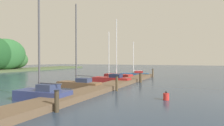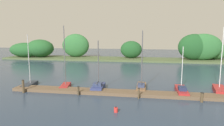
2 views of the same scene
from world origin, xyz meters
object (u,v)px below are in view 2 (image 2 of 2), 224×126
(sailboat_0, at_px, (30,84))
(sailboat_5, at_px, (219,89))
(channel_buoy_0, at_px, (116,110))
(sailboat_2, at_px, (98,86))
(sailboat_1, at_px, (66,84))
(mooring_piling_1, at_px, (78,91))
(mooring_piling_0, at_px, (23,86))
(sailboat_3, at_px, (141,86))
(mooring_piling_3, at_px, (202,97))
(sailboat_4, at_px, (181,90))
(mooring_piling_2, at_px, (139,93))

(sailboat_0, height_order, sailboat_5, sailboat_5)
(channel_buoy_0, bearing_deg, sailboat_0, 150.98)
(sailboat_5, bearing_deg, sailboat_2, 106.08)
(sailboat_1, relative_size, sailboat_5, 1.03)
(mooring_piling_1, xyz_separation_m, channel_buoy_0, (4.74, -4.05, -0.29))
(mooring_piling_0, xyz_separation_m, mooring_piling_1, (6.54, 0.12, -0.26))
(sailboat_3, height_order, mooring_piling_0, sailboat_3)
(mooring_piling_0, height_order, mooring_piling_3, mooring_piling_0)
(sailboat_0, distance_m, sailboat_1, 4.87)
(sailboat_2, height_order, sailboat_4, sailboat_2)
(sailboat_2, xyz_separation_m, sailboat_5, (14.02, 1.16, -0.05))
(sailboat_3, height_order, sailboat_4, sailboat_3)
(sailboat_3, distance_m, mooring_piling_3, 7.02)
(mooring_piling_0, xyz_separation_m, mooring_piling_3, (19.26, -0.09, -0.26))
(sailboat_1, bearing_deg, sailboat_2, -104.17)
(sailboat_2, xyz_separation_m, mooring_piling_0, (-8.18, -2.63, 0.35))
(sailboat_1, bearing_deg, sailboat_3, -96.49)
(sailboat_5, bearing_deg, sailboat_1, 104.30)
(sailboat_2, distance_m, mooring_piling_1, 3.00)
(mooring_piling_3, xyz_separation_m, channel_buoy_0, (-7.99, -3.84, -0.29))
(sailboat_4, distance_m, mooring_piling_1, 11.57)
(mooring_piling_1, bearing_deg, sailboat_3, 27.38)
(sailboat_1, bearing_deg, channel_buoy_0, -143.83)
(sailboat_5, bearing_deg, mooring_piling_2, 124.06)
(sailboat_0, relative_size, sailboat_3, 0.94)
(sailboat_3, relative_size, mooring_piling_0, 4.68)
(sailboat_1, xyz_separation_m, mooring_piling_1, (2.63, -2.73, 0.10))
(channel_buoy_0, bearing_deg, sailboat_3, 74.89)
(sailboat_2, bearing_deg, mooring_piling_2, -121.55)
(sailboat_2, height_order, mooring_piling_3, sailboat_2)
(mooring_piling_1, distance_m, mooring_piling_2, 6.56)
(mooring_piling_1, xyz_separation_m, mooring_piling_3, (12.73, -0.21, -0.00))
(sailboat_1, bearing_deg, mooring_piling_1, -147.29)
(sailboat_0, height_order, channel_buoy_0, sailboat_0)
(sailboat_0, relative_size, sailboat_1, 0.87)
(sailboat_2, bearing_deg, mooring_piling_3, -107.06)
(sailboat_4, height_order, mooring_piling_3, sailboat_4)
(sailboat_5, relative_size, mooring_piling_2, 6.61)
(sailboat_2, bearing_deg, mooring_piling_0, 104.61)
(mooring_piling_3, bearing_deg, sailboat_5, 52.92)
(sailboat_1, xyz_separation_m, sailboat_4, (13.91, -0.16, -0.05))
(sailboat_0, xyz_separation_m, sailboat_2, (9.14, -0.23, 0.13))
(sailboat_2, relative_size, mooring_piling_1, 5.94)
(sailboat_2, height_order, channel_buoy_0, sailboat_2)
(sailboat_2, bearing_deg, sailboat_1, 83.81)
(mooring_piling_0, xyz_separation_m, channel_buoy_0, (11.28, -3.93, -0.55))
(sailboat_0, xyz_separation_m, sailboat_1, (4.87, -0.01, 0.12))
(sailboat_1, distance_m, mooring_piling_3, 15.64)
(mooring_piling_1, bearing_deg, mooring_piling_3, -0.96)
(sailboat_2, distance_m, sailboat_4, 9.64)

